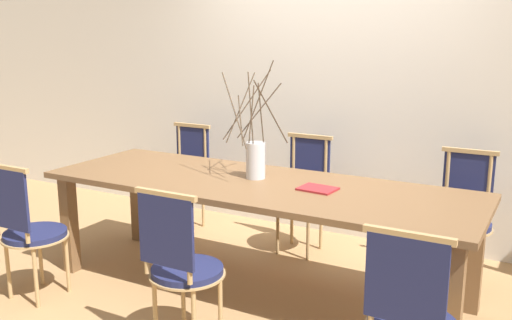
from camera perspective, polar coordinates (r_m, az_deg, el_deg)
The scene contains 11 objects.
ground_plane at distance 4.02m, azimuth 0.00°, elevation -12.78°, with size 16.00×16.00×0.00m, color #A87F51.
wall_rear at distance 4.87m, azimuth 7.90°, elevation 11.06°, with size 12.00×0.06×3.20m.
dining_table at distance 3.78m, azimuth 0.00°, elevation -3.49°, with size 2.90×0.96×0.76m.
chair_near_leftend at distance 3.98m, azimuth -21.84°, elevation -6.25°, with size 0.43×0.43×0.93m.
chair_near_left at distance 3.18m, azimuth -7.46°, elevation -10.18°, with size 0.43×0.43×0.93m.
chair_near_center at distance 2.70m, azimuth 15.15°, elevation -14.87°, with size 0.43×0.43×0.93m.
chair_far_leftend at distance 5.11m, azimuth -7.09°, elevation -1.37°, with size 0.43×0.43×0.93m.
chair_far_left at distance 4.55m, azimuth 4.71°, elevation -3.06°, with size 0.43×0.43×0.93m.
chair_far_center at distance 4.23m, azimuth 19.96°, elevation -5.03°, with size 0.43×0.43×0.93m.
vase_centerpiece at distance 3.83m, azimuth -0.06°, elevation 0.31°, with size 0.45×0.48×0.78m.
book_stack at distance 3.59m, azimuth 6.18°, elevation -2.88°, with size 0.24×0.20×0.01m.
Camera 1 is at (1.75, -3.18, 1.72)m, focal length 40.00 mm.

